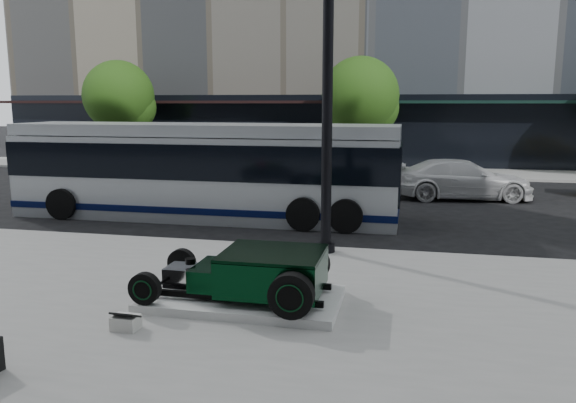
% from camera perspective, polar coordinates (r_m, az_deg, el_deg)
% --- Properties ---
extents(ground, '(120.00, 120.00, 0.00)m').
position_cam_1_polar(ground, '(15.97, -0.60, -2.92)').
color(ground, black).
rests_on(ground, ground).
extents(sidewalk_far, '(70.00, 4.00, 0.12)m').
position_cam_1_polar(sidewalk_far, '(29.59, 5.42, 3.17)').
color(sidewalk_far, gray).
rests_on(sidewalk_far, ground).
extents(street_trees, '(29.80, 3.80, 5.70)m').
position_cam_1_polar(street_trees, '(28.34, 7.65, 10.34)').
color(street_trees, black).
rests_on(street_trees, sidewalk_far).
extents(display_plinth, '(3.40, 1.80, 0.15)m').
position_cam_1_polar(display_plinth, '(9.98, -4.64, -9.83)').
color(display_plinth, silver).
rests_on(display_plinth, sidewalk_near).
extents(hot_rod, '(3.22, 2.00, 0.81)m').
position_cam_1_polar(hot_rod, '(9.73, -2.79, -7.21)').
color(hot_rod, black).
rests_on(hot_rod, display_plinth).
extents(info_plaque, '(0.41, 0.31, 0.31)m').
position_cam_1_polar(info_plaque, '(9.20, -16.17, -11.65)').
color(info_plaque, silver).
rests_on(info_plaque, sidewalk_near).
extents(lamppost, '(0.44, 0.44, 8.03)m').
position_cam_1_polar(lamppost, '(12.83, 4.03, 11.14)').
color(lamppost, black).
rests_on(lamppost, sidewalk_near).
extents(transit_bus, '(12.12, 2.88, 2.92)m').
position_cam_1_polar(transit_bus, '(17.77, -8.45, 3.16)').
color(transit_bus, '#B4B9BE').
rests_on(transit_bus, ground).
extents(white_sedan, '(5.30, 2.68, 1.47)m').
position_cam_1_polar(white_sedan, '(21.99, 17.25, 2.16)').
color(white_sedan, silver).
rests_on(white_sedan, ground).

